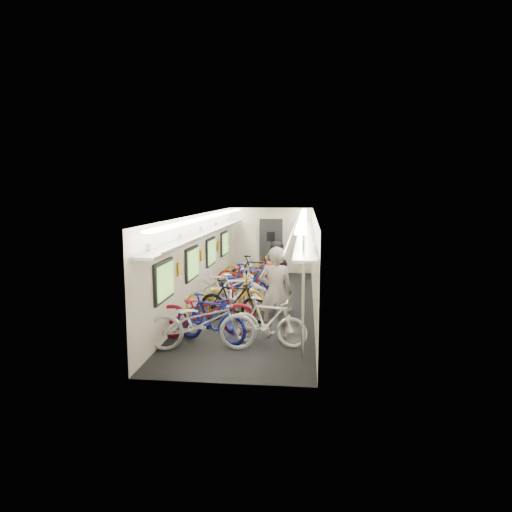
% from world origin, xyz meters
% --- Properties ---
extents(train_car_shell, '(10.00, 10.00, 10.00)m').
position_xyz_m(train_car_shell, '(-0.36, 0.71, 1.66)').
color(train_car_shell, black).
rests_on(train_car_shell, ground).
extents(bicycle_0, '(2.16, 1.03, 1.09)m').
position_xyz_m(bicycle_0, '(-0.64, -3.55, 0.54)').
color(bicycle_0, '#B2B4B7').
rests_on(bicycle_0, ground).
extents(bicycle_1, '(1.69, 1.00, 0.98)m').
position_xyz_m(bicycle_1, '(-0.58, -3.07, 0.49)').
color(bicycle_1, navy).
rests_on(bicycle_1, ground).
extents(bicycle_2, '(2.18, 1.13, 1.09)m').
position_xyz_m(bicycle_2, '(-0.74, -2.75, 0.54)').
color(bicycle_2, maroon).
rests_on(bicycle_2, ground).
extents(bicycle_3, '(1.72, 0.82, 1.00)m').
position_xyz_m(bicycle_3, '(-0.34, -1.65, 0.50)').
color(bicycle_3, black).
rests_on(bicycle_3, ground).
extents(bicycle_4, '(2.01, 1.22, 1.00)m').
position_xyz_m(bicycle_4, '(-0.61, -1.20, 0.50)').
color(bicycle_4, gold).
rests_on(bicycle_4, ground).
extents(bicycle_5, '(1.71, 0.98, 0.99)m').
position_xyz_m(bicycle_5, '(-0.38, -0.76, 0.49)').
color(bicycle_5, white).
rests_on(bicycle_5, ground).
extents(bicycle_6, '(2.25, 1.25, 1.12)m').
position_xyz_m(bicycle_6, '(-0.74, -0.33, 0.56)').
color(bicycle_6, '#AFAFB4').
rests_on(bicycle_6, ground).
extents(bicycle_7, '(1.79, 0.65, 1.05)m').
position_xyz_m(bicycle_7, '(-0.21, 0.50, 0.53)').
color(bicycle_7, navy).
rests_on(bicycle_7, ground).
extents(bicycle_8, '(1.85, 0.72, 0.96)m').
position_xyz_m(bicycle_8, '(-0.50, 1.87, 0.48)').
color(bicycle_8, maroon).
rests_on(bicycle_8, ground).
extents(bicycle_9, '(1.81, 0.92, 1.05)m').
position_xyz_m(bicycle_9, '(-0.23, 1.95, 0.52)').
color(bicycle_9, black).
rests_on(bicycle_9, ground).
extents(bicycle_10, '(1.85, 0.70, 0.96)m').
position_xyz_m(bicycle_10, '(-0.45, 2.73, 0.48)').
color(bicycle_10, gold).
rests_on(bicycle_10, ground).
extents(bicycle_11, '(1.64, 0.81, 0.95)m').
position_xyz_m(bicycle_11, '(0.58, -3.13, 0.47)').
color(bicycle_11, white).
rests_on(bicycle_11, ground).
extents(bicycle_12, '(1.79, 1.06, 0.89)m').
position_xyz_m(bicycle_12, '(-0.36, 2.82, 0.44)').
color(bicycle_12, slate).
rests_on(bicycle_12, ground).
extents(bicycle_14, '(1.85, 1.05, 0.92)m').
position_xyz_m(bicycle_14, '(-0.30, 3.82, 0.46)').
color(bicycle_14, slate).
rests_on(bicycle_14, ground).
extents(passenger_near, '(0.70, 0.47, 1.89)m').
position_xyz_m(passenger_near, '(0.70, -2.64, 0.94)').
color(passenger_near, gray).
rests_on(passenger_near, ground).
extents(passenger_mid, '(0.90, 0.72, 1.76)m').
position_xyz_m(passenger_mid, '(0.52, -0.49, 0.88)').
color(passenger_mid, black).
rests_on(passenger_mid, ground).
extents(backpack, '(0.29, 0.21, 0.38)m').
position_xyz_m(backpack, '(0.59, -1.93, 1.28)').
color(backpack, '#A02510').
rests_on(backpack, passenger_near).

